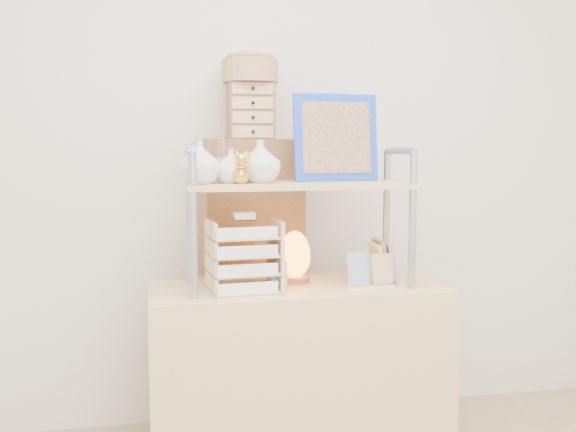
% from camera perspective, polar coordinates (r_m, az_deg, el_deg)
% --- Properties ---
extents(room_shell, '(3.42, 3.41, 2.61)m').
position_cam_1_polar(room_shell, '(1.84, 6.54, 18.04)').
color(room_shell, silver).
rests_on(room_shell, ground).
extents(desk, '(1.20, 0.50, 0.75)m').
position_cam_1_polar(desk, '(2.75, 0.91, -13.86)').
color(desk, tan).
rests_on(desk, ground).
extents(cabinet, '(0.48, 0.30, 1.35)m').
position_cam_1_polar(cabinet, '(2.99, -3.32, -6.23)').
color(cabinet, brown).
rests_on(cabinet, ground).
extents(hutch, '(0.93, 0.34, 0.79)m').
position_cam_1_polar(hutch, '(2.58, -1.23, 3.72)').
color(hutch, '#9398A1').
rests_on(hutch, desk).
extents(letter_tray, '(0.27, 0.26, 0.31)m').
position_cam_1_polar(letter_tray, '(2.53, -3.91, -3.87)').
color(letter_tray, tan).
rests_on(letter_tray, desk).
extents(salt_lamp, '(0.14, 0.13, 0.22)m').
position_cam_1_polar(salt_lamp, '(2.68, 0.61, -3.60)').
color(salt_lamp, brown).
rests_on(salt_lamp, desk).
extents(desk_clock, '(0.08, 0.04, 0.11)m').
position_cam_1_polar(desk_clock, '(2.55, -1.00, -5.34)').
color(desk_clock, tan).
rests_on(desk_clock, desk).
extents(postcard_stand, '(0.21, 0.10, 0.14)m').
position_cam_1_polar(postcard_stand, '(2.62, 7.31, -5.42)').
color(postcard_stand, white).
rests_on(postcard_stand, desk).
extents(drawer_chest, '(0.20, 0.16, 0.25)m').
position_cam_1_polar(drawer_chest, '(2.90, -3.36, 9.29)').
color(drawer_chest, brown).
rests_on(drawer_chest, cabinet).
extents(woven_basket, '(0.25, 0.25, 0.10)m').
position_cam_1_polar(woven_basket, '(2.92, -3.39, 12.72)').
color(woven_basket, olive).
rests_on(woven_basket, drawer_chest).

